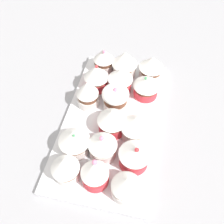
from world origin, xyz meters
TOP-DOWN VIEW (x-y plane):
  - ground_plane at (0.00, 0.00)cm, footprint 180.00×180.00cm
  - baking_tray at (0.00, 0.00)cm, footprint 41.62×22.52cm
  - cupcake_0 at (-16.57, -6.38)cm, footprint 5.89×5.89cm
  - cupcake_1 at (-10.04, -6.86)cm, footprint 6.58×6.58cm
  - cupcake_2 at (-3.25, -5.92)cm, footprint 6.58×6.58cm
  - cupcake_3 at (9.62, -6.70)cm, footprint 6.70×6.70cm
  - cupcake_4 at (15.57, -7.10)cm, footprint 6.49×6.49cm
  - cupcake_5 at (-15.54, 0.47)cm, footprint 5.58×5.58cm
  - cupcake_6 at (-9.17, -0.09)cm, footprint 6.18×6.18cm
  - cupcake_7 at (-2.79, -0.61)cm, footprint 6.63×6.63cm
  - cupcake_8 at (3.86, -0.27)cm, footprint 6.49×6.49cm
  - cupcake_9 at (9.78, -0.04)cm, footprint 6.30×6.30cm
  - cupcake_10 at (15.61, -0.40)cm, footprint 6.75×6.75cm
  - cupcake_11 at (-15.69, 5.95)cm, footprint 5.73×5.73cm
  - cupcake_12 at (-9.50, 6.05)cm, footprint 6.77×6.77cm
  - cupcake_13 at (3.52, 6.79)cm, footprint 5.42×5.42cm
  - cupcake_14 at (9.46, 6.11)cm, footprint 6.34×6.34cm
  - cupcake_15 at (16.23, 5.87)cm, footprint 5.48×5.48cm

SIDE VIEW (x-z plane):
  - ground_plane at x=0.00cm, z-range -3.00..0.00cm
  - baking_tray at x=0.00cm, z-range 0.00..1.20cm
  - cupcake_3 at x=9.62cm, z-range 1.23..7.83cm
  - cupcake_0 at x=-16.57cm, z-range 1.23..7.89cm
  - cupcake_8 at x=3.86cm, z-range 1.19..8.23cm
  - cupcake_15 at x=16.23cm, z-range 1.09..8.36cm
  - cupcake_11 at x=-15.69cm, z-range 1.37..8.25cm
  - cupcake_12 at x=-9.50cm, z-range 1.30..8.33cm
  - cupcake_6 at x=-9.17cm, z-range 1.14..8.61cm
  - cupcake_2 at x=-3.25cm, z-range 1.39..8.39cm
  - cupcake_1 at x=-10.04cm, z-range 1.18..8.63cm
  - cupcake_7 at x=-2.79cm, z-range 1.33..8.56cm
  - cupcake_13 at x=3.52cm, z-range 1.24..8.72cm
  - cupcake_5 at x=-15.54cm, z-range 1.11..8.96cm
  - cupcake_14 at x=9.46cm, z-range 1.27..8.80cm
  - cupcake_9 at x=9.78cm, z-range 1.40..8.70cm
  - cupcake_4 at x=15.57cm, z-range 1.38..8.83cm
  - cupcake_10 at x=15.61cm, z-range 1.40..9.14cm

